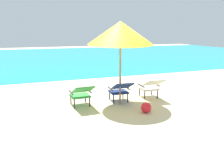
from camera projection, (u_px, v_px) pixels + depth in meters
name	position (u px, v px, depth m)	size (l,w,h in m)	color
ground_plane	(85.00, 77.00, 10.71)	(40.00, 40.00, 0.00)	beige
ocean_band	(60.00, 57.00, 18.48)	(40.00, 18.00, 0.01)	teal
lounge_chair_left	(82.00, 93.00, 6.40)	(0.57, 0.90, 0.68)	#338E3D
lounge_chair_center	(120.00, 89.00, 6.79)	(0.58, 0.90, 0.68)	navy
lounge_chair_right	(151.00, 86.00, 7.18)	(0.59, 0.91, 0.68)	silver
beach_umbrella_center	(120.00, 33.00, 6.31)	(2.24, 2.26, 2.40)	olive
beach_ball	(146.00, 108.00, 6.01)	(0.28, 0.28, 0.28)	red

